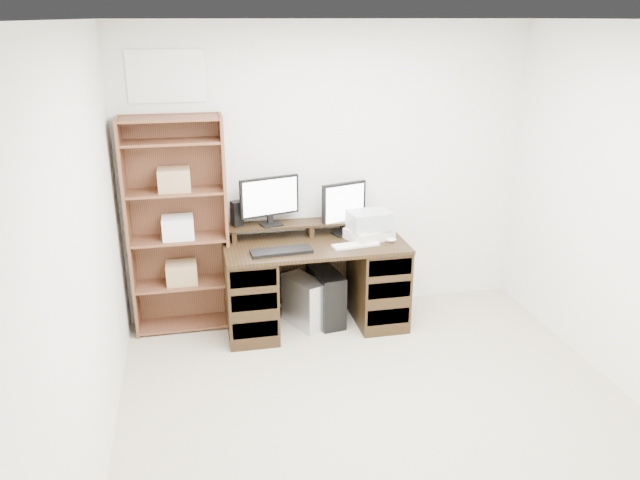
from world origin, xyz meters
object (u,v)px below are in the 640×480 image
object	(u,v)px
bookshelf	(178,224)
desk	(315,283)
monitor_wide	(270,198)
monitor_small	(344,206)
tower_silver	(304,302)
tower_black	(326,296)
printer	(369,233)

from	to	relation	value
bookshelf	desk	bearing A→B (deg)	-10.99
monitor_wide	monitor_small	distance (m)	0.64
bookshelf	tower_silver	bearing A→B (deg)	-11.12
monitor_wide	monitor_small	size ratio (longest dim) A/B	1.12
desk	monitor_wide	xyz separation A→B (m)	(-0.34, 0.19, 0.71)
desk	tower_black	xyz separation A→B (m)	(0.11, 0.05, -0.16)
monitor_wide	printer	world-z (taller)	monitor_wide
printer	bookshelf	xyz separation A→B (m)	(-1.57, 0.20, 0.12)
monitor_small	monitor_wide	bearing A→B (deg)	161.97
tower_black	bookshelf	size ratio (longest dim) A/B	0.27
monitor_small	tower_silver	xyz separation A→B (m)	(-0.38, -0.17, -0.78)
monitor_wide	printer	distance (m)	0.88
printer	bookshelf	distance (m)	1.58
monitor_wide	tower_silver	xyz separation A→B (m)	(0.25, -0.18, -0.88)
desk	monitor_wide	distance (m)	0.81
desk	monitor_wide	world-z (taller)	monitor_wide
bookshelf	tower_black	bearing A→B (deg)	-7.89
printer	tower_black	size ratio (longest dim) A/B	0.73
printer	tower_black	xyz separation A→B (m)	(-0.36, 0.03, -0.56)
monitor_small	printer	bearing A→B (deg)	-60.37
printer	bookshelf	world-z (taller)	bookshelf
desk	bookshelf	size ratio (longest dim) A/B	0.83
monitor_small	tower_black	world-z (taller)	monitor_small
desk	tower_silver	size ratio (longest dim) A/B	3.50
monitor_wide	bookshelf	world-z (taller)	bookshelf
monitor_wide	tower_black	world-z (taller)	monitor_wide
monitor_wide	bookshelf	distance (m)	0.78
desk	bookshelf	xyz separation A→B (m)	(-1.10, 0.21, 0.53)
monitor_wide	tower_black	bearing A→B (deg)	-33.64
monitor_small	bookshelf	bearing A→B (deg)	161.72
monitor_small	printer	world-z (taller)	monitor_small
monitor_small	tower_silver	bearing A→B (deg)	-173.41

